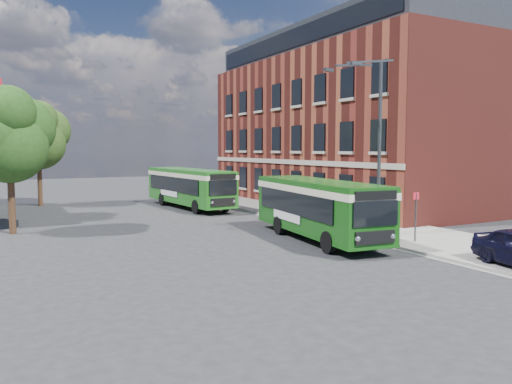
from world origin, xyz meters
TOP-DOWN VIEW (x-y plane):
  - ground at (0.00, 0.00)m, footprint 120.00×120.00m
  - pavement at (7.00, 8.00)m, footprint 6.00×48.00m
  - kerb_line at (3.95, 8.00)m, footprint 0.12×48.00m
  - brick_office at (14.00, 12.00)m, footprint 12.10×26.00m
  - street_lamp at (4.84, -2.00)m, footprint 2.96×2.38m
  - bus_stop_sign at (5.60, -4.20)m, footprint 0.35×0.08m
  - bus_front at (2.15, -0.97)m, footprint 3.70×10.30m
  - bus_rear at (1.18, 15.02)m, footprint 3.44×11.23m
  - pedestrian_a at (4.60, -2.58)m, footprint 0.73×0.66m
  - pedestrian_b at (4.79, -1.30)m, footprint 0.97×0.85m
  - tree_left at (-11.42, 8.17)m, footprint 4.68×4.45m
  - tree_right at (-8.93, 21.92)m, footprint 4.97×4.72m

SIDE VIEW (x-z plane):
  - ground at x=0.00m, z-range 0.00..0.00m
  - kerb_line at x=3.95m, z-range 0.00..0.01m
  - pavement at x=7.00m, z-range 0.00..0.15m
  - pedestrian_a at x=4.60m, z-range 0.15..1.83m
  - pedestrian_b at x=4.79m, z-range 0.15..1.83m
  - bus_stop_sign at x=5.60m, z-range 0.25..2.77m
  - bus_front at x=2.15m, z-range 0.32..3.34m
  - bus_rear at x=1.18m, z-range 0.32..3.34m
  - street_lamp at x=4.84m, z-range 0.29..9.29m
  - tree_left at x=-11.42m, z-range 1.41..9.32m
  - tree_right at x=-8.93m, z-range 1.50..9.89m
  - brick_office at x=14.00m, z-range -0.13..14.07m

